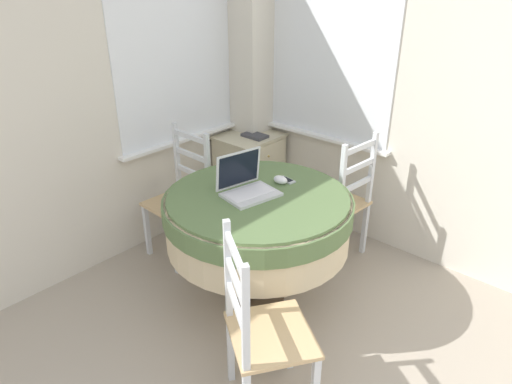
{
  "coord_description": "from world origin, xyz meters",
  "views": [
    {
      "loc": [
        -0.65,
        -0.01,
        2.0
      ],
      "look_at": [
        1.33,
        1.78,
        0.7
      ],
      "focal_mm": 32.0,
      "sensor_mm": 36.0,
      "label": 1
    }
  ],
  "objects_px": {
    "dining_chair_near_back_window": "(181,199)",
    "round_dining_table": "(258,216)",
    "dining_chair_camera_near": "(262,332)",
    "cell_phone": "(287,180)",
    "corner_cabinet": "(250,173)",
    "book_on_cabinet": "(255,136)",
    "computer_mouse": "(280,180)",
    "dining_chair_near_right_window": "(340,202)",
    "laptop": "(246,185)"
  },
  "relations": [
    {
      "from": "dining_chair_near_back_window",
      "to": "round_dining_table",
      "type": "bearing_deg",
      "value": -93.28
    },
    {
      "from": "dining_chair_near_back_window",
      "to": "dining_chair_camera_near",
      "type": "distance_m",
      "value": 1.5
    },
    {
      "from": "cell_phone",
      "to": "corner_cabinet",
      "type": "bearing_deg",
      "value": 55.1
    },
    {
      "from": "dining_chair_near_back_window",
      "to": "book_on_cabinet",
      "type": "relative_size",
      "value": 4.66
    },
    {
      "from": "round_dining_table",
      "to": "computer_mouse",
      "type": "height_order",
      "value": "computer_mouse"
    },
    {
      "from": "dining_chair_near_right_window",
      "to": "dining_chair_camera_near",
      "type": "distance_m",
      "value": 1.47
    },
    {
      "from": "dining_chair_camera_near",
      "to": "cell_phone",
      "type": "bearing_deg",
      "value": 32.5
    },
    {
      "from": "corner_cabinet",
      "to": "book_on_cabinet",
      "type": "bearing_deg",
      "value": -88.12
    },
    {
      "from": "cell_phone",
      "to": "dining_chair_near_right_window",
      "type": "relative_size",
      "value": 0.13
    },
    {
      "from": "round_dining_table",
      "to": "computer_mouse",
      "type": "bearing_deg",
      "value": 1.0
    },
    {
      "from": "computer_mouse",
      "to": "book_on_cabinet",
      "type": "height_order",
      "value": "computer_mouse"
    },
    {
      "from": "corner_cabinet",
      "to": "computer_mouse",
      "type": "bearing_deg",
      "value": -127.45
    },
    {
      "from": "dining_chair_near_back_window",
      "to": "cell_phone",
      "type": "bearing_deg",
      "value": -74.02
    },
    {
      "from": "laptop",
      "to": "computer_mouse",
      "type": "distance_m",
      "value": 0.26
    },
    {
      "from": "laptop",
      "to": "dining_chair_near_back_window",
      "type": "relative_size",
      "value": 0.37
    },
    {
      "from": "cell_phone",
      "to": "corner_cabinet",
      "type": "distance_m",
      "value": 1.19
    },
    {
      "from": "dining_chair_near_back_window",
      "to": "computer_mouse",
      "type": "bearing_deg",
      "value": -77.86
    },
    {
      "from": "computer_mouse",
      "to": "dining_chair_camera_near",
      "type": "relative_size",
      "value": 0.1
    },
    {
      "from": "dining_chair_near_right_window",
      "to": "dining_chair_camera_near",
      "type": "relative_size",
      "value": 1.0
    },
    {
      "from": "dining_chair_near_back_window",
      "to": "dining_chair_camera_near",
      "type": "height_order",
      "value": "same"
    },
    {
      "from": "dining_chair_near_back_window",
      "to": "corner_cabinet",
      "type": "bearing_deg",
      "value": 7.01
    },
    {
      "from": "laptop",
      "to": "computer_mouse",
      "type": "bearing_deg",
      "value": -14.03
    },
    {
      "from": "book_on_cabinet",
      "to": "corner_cabinet",
      "type": "bearing_deg",
      "value": 91.88
    },
    {
      "from": "dining_chair_near_right_window",
      "to": "dining_chair_camera_near",
      "type": "height_order",
      "value": "same"
    },
    {
      "from": "round_dining_table",
      "to": "laptop",
      "type": "xyz_separation_m",
      "value": [
        -0.03,
        0.07,
        0.2
      ]
    },
    {
      "from": "dining_chair_near_right_window",
      "to": "book_on_cabinet",
      "type": "relative_size",
      "value": 4.66
    },
    {
      "from": "laptop",
      "to": "round_dining_table",
      "type": "bearing_deg",
      "value": -65.77
    },
    {
      "from": "laptop",
      "to": "book_on_cabinet",
      "type": "distance_m",
      "value": 1.23
    },
    {
      "from": "dining_chair_camera_near",
      "to": "corner_cabinet",
      "type": "distance_m",
      "value": 2.1
    },
    {
      "from": "cell_phone",
      "to": "dining_chair_near_back_window",
      "type": "height_order",
      "value": "dining_chair_near_back_window"
    },
    {
      "from": "dining_chair_near_right_window",
      "to": "dining_chair_camera_near",
      "type": "bearing_deg",
      "value": -161.99
    },
    {
      "from": "laptop",
      "to": "corner_cabinet",
      "type": "bearing_deg",
      "value": 41.88
    },
    {
      "from": "book_on_cabinet",
      "to": "dining_chair_near_back_window",
      "type": "bearing_deg",
      "value": -176.97
    },
    {
      "from": "computer_mouse",
      "to": "dining_chair_near_right_window",
      "type": "bearing_deg",
      "value": -10.4
    },
    {
      "from": "round_dining_table",
      "to": "corner_cabinet",
      "type": "distance_m",
      "value": 1.32
    },
    {
      "from": "round_dining_table",
      "to": "dining_chair_camera_near",
      "type": "height_order",
      "value": "dining_chair_camera_near"
    },
    {
      "from": "dining_chair_camera_near",
      "to": "corner_cabinet",
      "type": "xyz_separation_m",
      "value": [
        1.51,
        1.47,
        -0.1
      ]
    },
    {
      "from": "round_dining_table",
      "to": "dining_chair_camera_near",
      "type": "relative_size",
      "value": 1.17
    },
    {
      "from": "cell_phone",
      "to": "book_on_cabinet",
      "type": "relative_size",
      "value": 0.59
    },
    {
      "from": "dining_chair_near_back_window",
      "to": "dining_chair_near_right_window",
      "type": "xyz_separation_m",
      "value": [
        0.75,
        -0.91,
        0.0
      ]
    },
    {
      "from": "laptop",
      "to": "dining_chair_near_right_window",
      "type": "distance_m",
      "value": 0.92
    },
    {
      "from": "computer_mouse",
      "to": "corner_cabinet",
      "type": "relative_size",
      "value": 0.14
    },
    {
      "from": "computer_mouse",
      "to": "dining_chair_near_back_window",
      "type": "height_order",
      "value": "dining_chair_near_back_window"
    },
    {
      "from": "laptop",
      "to": "cell_phone",
      "type": "relative_size",
      "value": 2.9
    },
    {
      "from": "round_dining_table",
      "to": "book_on_cabinet",
      "type": "distance_m",
      "value": 1.25
    },
    {
      "from": "dining_chair_camera_near",
      "to": "book_on_cabinet",
      "type": "height_order",
      "value": "dining_chair_camera_near"
    },
    {
      "from": "cell_phone",
      "to": "book_on_cabinet",
      "type": "xyz_separation_m",
      "value": [
        0.64,
        0.85,
        -0.06
      ]
    },
    {
      "from": "round_dining_table",
      "to": "dining_chair_near_back_window",
      "type": "bearing_deg",
      "value": 86.72
    },
    {
      "from": "dining_chair_near_right_window",
      "to": "laptop",
      "type": "bearing_deg",
      "value": 168.51
    },
    {
      "from": "dining_chair_near_back_window",
      "to": "book_on_cabinet",
      "type": "distance_m",
      "value": 0.91
    }
  ]
}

